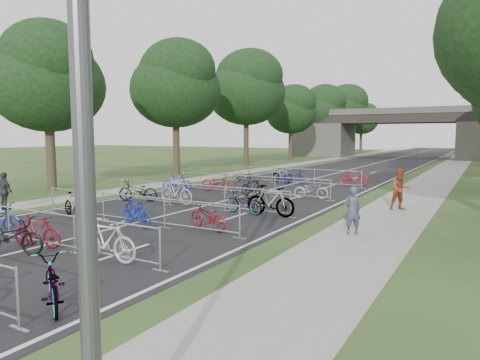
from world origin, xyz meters
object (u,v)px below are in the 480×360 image
at_px(pedestrian_b, 401,189).
at_px(pedestrian_c, 4,192).
at_px(lamppost, 81,14).
at_px(overpass_bridge, 400,133).
at_px(pedestrian_a, 352,211).

height_order(pedestrian_b, pedestrian_c, pedestrian_b).
relative_size(lamppost, pedestrian_b, 4.49).
xyz_separation_m(overpass_bridge, pedestrian_b, (8.06, -45.92, -2.62)).
bearing_deg(pedestrian_b, lamppost, -122.99).
relative_size(pedestrian_a, pedestrian_b, 0.87).
relative_size(pedestrian_b, pedestrian_c, 1.09).
bearing_deg(pedestrian_a, lamppost, 54.63).
distance_m(lamppost, pedestrian_a, 11.96).
xyz_separation_m(lamppost, pedestrian_c, (-15.13, 8.24, -3.44)).
xyz_separation_m(overpass_bridge, pedestrian_c, (-6.80, -54.76, -2.69)).
bearing_deg(pedestrian_c, lamppost, 150.26).
xyz_separation_m(lamppost, pedestrian_a, (-0.81, 11.42, -3.48)).
distance_m(pedestrian_b, pedestrian_c, 17.29).
bearing_deg(lamppost, pedestrian_c, 151.42).
xyz_separation_m(overpass_bridge, pedestrian_a, (7.52, -51.58, -2.74)).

